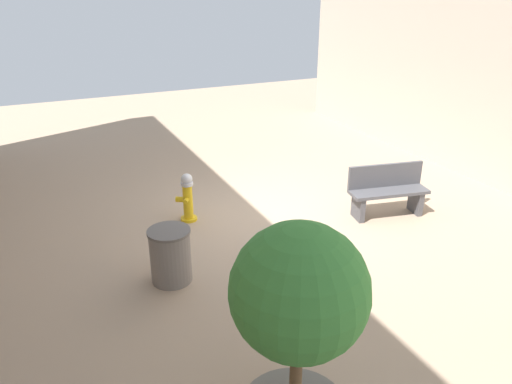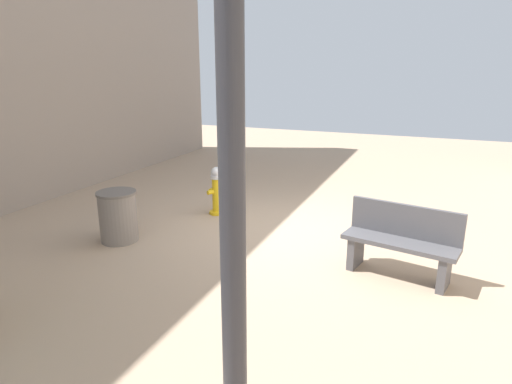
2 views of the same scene
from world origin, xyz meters
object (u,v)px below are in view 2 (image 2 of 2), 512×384
Objects in this scene: street_lamp at (231,131)px; fire_hydrant at (217,191)px; trash_bin at (118,216)px; bench_near at (401,241)px.

fire_hydrant is at bearing -61.31° from street_lamp.
street_lamp is 5.23m from trash_bin.
fire_hydrant is 0.60× the size of bench_near.
fire_hydrant is at bearing -21.24° from bench_near.
street_lamp is 4.72× the size of trash_bin.
trash_bin is at bearing 65.09° from fire_hydrant.
street_lamp reaches higher than bench_near.
bench_near is at bearing -173.88° from trash_bin.
bench_near is 4.22m from street_lamp.
fire_hydrant reaches higher than trash_bin.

